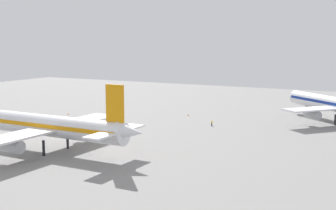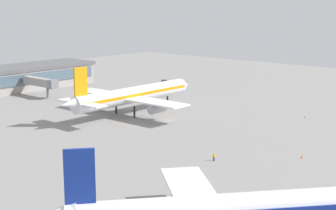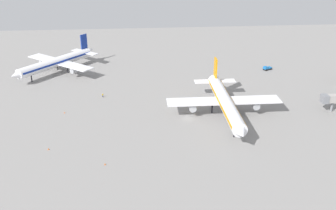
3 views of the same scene
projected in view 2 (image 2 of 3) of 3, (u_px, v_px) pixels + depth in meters
name	position (u px, v px, depth m)	size (l,w,h in m)	color
ground	(168.00, 120.00, 146.32)	(288.00, 288.00, 0.00)	gray
terminal_building	(21.00, 77.00, 197.56)	(60.48, 18.29, 8.99)	#9E9993
airplane_taxiing	(132.00, 95.00, 152.79)	(52.66, 42.07, 16.06)	white
baggage_tug	(164.00, 83.00, 206.03)	(3.53, 3.75, 2.30)	black
ground_crew_worker	(214.00, 157.00, 108.52)	(0.53, 0.53, 1.67)	#1E2338
jet_bridge	(41.00, 82.00, 181.72)	(3.14, 17.86, 6.74)	#9E9993
safety_cone_mid_apron	(305.00, 117.00, 148.77)	(0.44, 0.44, 0.60)	#EA590C
safety_cone_far_side	(302.00, 157.00, 110.55)	(0.44, 0.44, 0.60)	#EA590C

